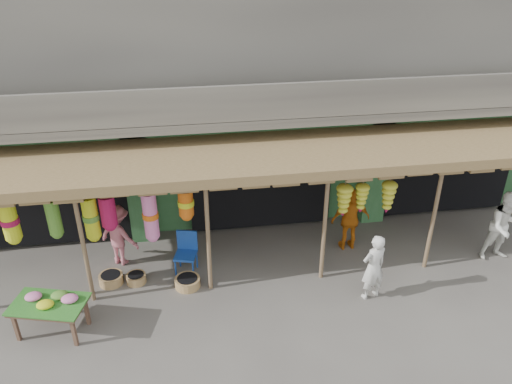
{
  "coord_description": "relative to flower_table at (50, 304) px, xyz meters",
  "views": [
    {
      "loc": [
        -1.87,
        -8.95,
        7.05
      ],
      "look_at": [
        -0.3,
        1.0,
        1.66
      ],
      "focal_mm": 35.0,
      "sensor_mm": 36.0,
      "label": 1
    }
  ],
  "objects": [
    {
      "name": "basket_mid",
      "position": [
        2.61,
        0.98,
        -0.57
      ],
      "size": [
        0.6,
        0.6,
        0.22
      ],
      "primitive_type": "cylinder",
      "rotation": [
        0.0,
        0.0,
        0.06
      ],
      "color": "olive",
      "rests_on": "ground"
    },
    {
      "name": "flower_table",
      "position": [
        0.0,
        0.0,
        0.0
      ],
      "size": [
        1.56,
        1.16,
        0.84
      ],
      "rotation": [
        0.0,
        0.0,
        -0.27
      ],
      "color": "brown",
      "rests_on": "ground"
    },
    {
      "name": "ground",
      "position": [
        4.61,
        1.05,
        -0.67
      ],
      "size": [
        80.0,
        80.0,
        0.0
      ],
      "primitive_type": "plane",
      "color": "#514C47",
      "rests_on": "ground"
    },
    {
      "name": "basket_left",
      "position": [
        0.93,
        1.36,
        -0.56
      ],
      "size": [
        0.71,
        0.71,
        0.22
      ],
      "primitive_type": "cylinder",
      "rotation": [
        0.0,
        0.0,
        -0.44
      ],
      "color": "olive",
      "rests_on": "ground"
    },
    {
      "name": "person_vendor",
      "position": [
        6.59,
        1.89,
        0.14
      ],
      "size": [
        0.97,
        0.43,
        1.63
      ],
      "primitive_type": "imported",
      "rotation": [
        0.0,
        0.0,
        3.18
      ],
      "color": "#BF6111",
      "rests_on": "ground"
    },
    {
      "name": "basket_right",
      "position": [
        1.48,
        1.31,
        -0.57
      ],
      "size": [
        0.46,
        0.46,
        0.2
      ],
      "primitive_type": "cylinder",
      "rotation": [
        0.0,
        0.0,
        0.05
      ],
      "color": "#A87A4E",
      "rests_on": "ground"
    },
    {
      "name": "person_right",
      "position": [
        10.0,
        0.92,
        0.2
      ],
      "size": [
        0.85,
        0.67,
        1.75
      ],
      "primitive_type": "imported",
      "rotation": [
        0.0,
        0.0,
        0.01
      ],
      "color": "white",
      "rests_on": "ground"
    },
    {
      "name": "awning",
      "position": [
        4.43,
        1.85,
        1.9
      ],
      "size": [
        14.0,
        2.7,
        2.79
      ],
      "color": "brown",
      "rests_on": "ground"
    },
    {
      "name": "person_front",
      "position": [
        6.47,
        0.03,
        0.1
      ],
      "size": [
        0.64,
        0.51,
        1.54
      ],
      "primitive_type": "imported",
      "rotation": [
        0.0,
        0.0,
        3.42
      ],
      "color": "silver",
      "rests_on": "ground"
    },
    {
      "name": "building",
      "position": [
        4.61,
        5.92,
        2.69
      ],
      "size": [
        16.4,
        6.8,
        7.0
      ],
      "color": "gray",
      "rests_on": "ground"
    },
    {
      "name": "person_shopper",
      "position": [
        1.11,
        2.13,
        0.08
      ],
      "size": [
        1.13,
        0.99,
        1.51
      ],
      "primitive_type": "imported",
      "rotation": [
        0.0,
        0.0,
        2.6
      ],
      "color": "#C06571",
      "rests_on": "ground"
    },
    {
      "name": "blue_chair",
      "position": [
        2.63,
        1.59,
        -0.12
      ],
      "size": [
        0.58,
        0.59,
        0.99
      ],
      "rotation": [
        0.0,
        0.0,
        -0.27
      ],
      "color": "#163D93",
      "rests_on": "ground"
    }
  ]
}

